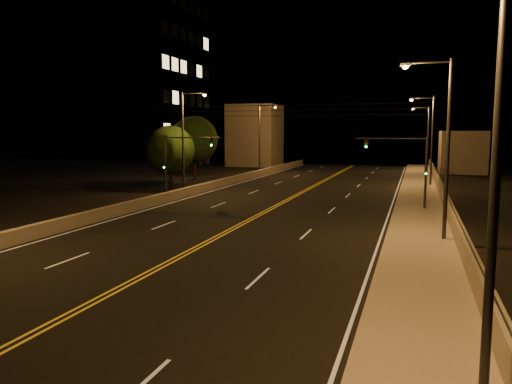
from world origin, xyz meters
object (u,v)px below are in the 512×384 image
(streetlight_2, at_px, (430,135))
(building_tower, at_px, (107,56))
(traffic_signal_left, at_px, (177,159))
(tree_1, at_px, (194,140))
(streetlight_3, at_px, (426,134))
(streetlight_5, at_px, (186,136))
(streetlight_0, at_px, (482,151))
(streetlight_1, at_px, (442,139))
(traffic_signal_right, at_px, (411,163))
(streetlight_6, at_px, (261,135))
(tree_0, at_px, (171,150))

(streetlight_2, xyz_separation_m, building_tower, (-41.78, 5.16, 10.57))
(traffic_signal_left, height_order, tree_1, tree_1)
(streetlight_3, bearing_deg, streetlight_5, -121.91)
(streetlight_0, relative_size, streetlight_2, 1.00)
(streetlight_1, bearing_deg, streetlight_3, 90.00)
(streetlight_2, distance_m, traffic_signal_right, 17.43)
(traffic_signal_left, relative_size, building_tower, 0.17)
(streetlight_5, height_order, streetlight_6, same)
(streetlight_6, distance_m, tree_1, 11.41)
(streetlight_1, bearing_deg, traffic_signal_left, 152.43)
(traffic_signal_left, bearing_deg, streetlight_6, 92.47)
(streetlight_3, height_order, traffic_signal_right, streetlight_3)
(traffic_signal_left, bearing_deg, tree_0, 121.26)
(streetlight_3, distance_m, traffic_signal_left, 43.74)
(streetlight_3, relative_size, traffic_signal_right, 1.71)
(streetlight_2, xyz_separation_m, traffic_signal_left, (-20.26, -17.25, -1.87))
(streetlight_2, relative_size, streetlight_5, 1.00)
(traffic_signal_right, bearing_deg, streetlight_6, 125.58)
(streetlight_6, bearing_deg, building_tower, -165.28)
(streetlight_2, distance_m, tree_1, 26.81)
(streetlight_5, relative_size, building_tower, 0.28)
(streetlight_0, relative_size, tree_1, 1.22)
(streetlight_5, bearing_deg, traffic_signal_left, -74.31)
(streetlight_5, xyz_separation_m, tree_0, (-2.65, 2.08, -1.38))
(streetlight_0, height_order, tree_1, streetlight_0)
(traffic_signal_right, bearing_deg, traffic_signal_left, 180.00)
(streetlight_0, relative_size, traffic_signal_left, 1.71)
(streetlight_0, height_order, streetlight_5, same)
(streetlight_3, xyz_separation_m, streetlight_6, (-21.46, -10.97, 0.00))
(streetlight_3, bearing_deg, streetlight_1, -90.00)
(streetlight_2, bearing_deg, tree_1, 179.08)
(streetlight_6, relative_size, traffic_signal_right, 1.71)
(streetlight_1, height_order, streetlight_5, same)
(traffic_signal_right, bearing_deg, streetlight_5, 167.89)
(streetlight_0, height_order, streetlight_1, same)
(streetlight_6, height_order, building_tower, building_tower)
(streetlight_6, distance_m, traffic_signal_right, 34.18)
(streetlight_0, relative_size, streetlight_3, 1.00)
(streetlight_0, bearing_deg, traffic_signal_right, 93.41)
(building_tower, bearing_deg, streetlight_2, -7.04)
(building_tower, bearing_deg, traffic_signal_left, -46.16)
(streetlight_3, relative_size, traffic_signal_left, 1.71)
(tree_0, bearing_deg, streetlight_2, 24.35)
(streetlight_1, height_order, tree_0, streetlight_1)
(streetlight_5, relative_size, tree_0, 1.47)
(streetlight_2, distance_m, streetlight_3, 21.47)
(streetlight_1, bearing_deg, streetlight_6, 119.24)
(streetlight_0, bearing_deg, streetlight_3, 90.00)
(streetlight_0, distance_m, building_tower, 65.41)
(tree_0, height_order, tree_1, tree_1)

